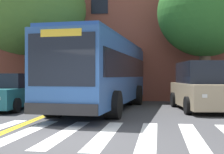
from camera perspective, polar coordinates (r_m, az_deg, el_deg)
ground_plane at (r=7.97m, az=-9.46°, el=-11.49°), size 120.00×120.00×0.00m
crosswalk at (r=8.88m, az=-4.90°, el=-10.25°), size 11.16×4.88×0.01m
lane_line_yellow_inner at (r=23.00m, az=-4.45°, el=-3.83°), size 0.12×36.00×0.01m
lane_line_yellow_outer at (r=22.98m, az=-4.05°, el=-3.84°), size 0.12×36.00×0.01m
city_bus at (r=15.32m, az=-1.32°, el=0.98°), size 3.89×11.67×3.36m
car_teal_near_lane at (r=15.97m, az=-18.18°, el=-2.76°), size 2.15×4.79×1.73m
car_tan_far_lane at (r=15.24m, az=16.09°, el=-1.84°), size 2.62×5.35×2.28m
car_silver_behind_bus at (r=25.10m, az=3.31°, el=-1.65°), size 2.24×4.11×1.77m
street_tree_curbside_large at (r=18.77m, az=16.63°, el=11.14°), size 7.00×6.70×7.71m
street_tree_curbside_small at (r=19.70m, az=-15.02°, el=11.88°), size 8.17×8.55×8.39m
building_facade at (r=24.47m, az=-1.04°, el=10.55°), size 31.24×7.68×12.02m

